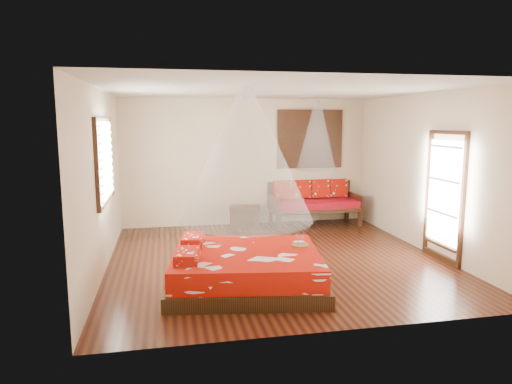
% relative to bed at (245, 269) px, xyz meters
% --- Properties ---
extents(room, '(5.54, 5.54, 2.84)m').
position_rel_bed_xyz_m(room, '(0.72, 1.16, 1.15)').
color(room, black).
rests_on(room, ground).
extents(bed, '(2.38, 2.21, 0.64)m').
position_rel_bed_xyz_m(bed, '(0.00, 0.00, 0.00)').
color(bed, black).
rests_on(bed, floor).
extents(daybed, '(1.97, 0.88, 0.98)m').
position_rel_bed_xyz_m(daybed, '(2.18, 3.55, 0.27)').
color(daybed, black).
rests_on(daybed, floor).
extents(storage_chest, '(0.75, 0.62, 0.45)m').
position_rel_bed_xyz_m(storage_chest, '(0.62, 3.61, -0.02)').
color(storage_chest, black).
rests_on(storage_chest, floor).
extents(shutter_panel, '(1.52, 0.06, 1.32)m').
position_rel_bed_xyz_m(shutter_panel, '(2.18, 3.88, 1.65)').
color(shutter_panel, black).
rests_on(shutter_panel, wall_back).
extents(window_left, '(0.10, 1.74, 1.34)m').
position_rel_bed_xyz_m(window_left, '(-1.99, 1.36, 1.45)').
color(window_left, black).
rests_on(window_left, wall_left).
extents(glazed_door, '(0.08, 1.02, 2.16)m').
position_rel_bed_xyz_m(glazed_door, '(3.43, 0.56, 0.82)').
color(glazed_door, black).
rests_on(glazed_door, floor).
extents(wine_tray, '(0.25, 0.25, 0.21)m').
position_rel_bed_xyz_m(wine_tray, '(0.83, 0.11, 0.30)').
color(wine_tray, brown).
rests_on(wine_tray, bed).
extents(mosquito_net_main, '(1.85, 1.85, 1.80)m').
position_rel_bed_xyz_m(mosquito_net_main, '(0.02, -0.00, 1.60)').
color(mosquito_net_main, white).
rests_on(mosquito_net_main, ceiling).
extents(mosquito_net_daybed, '(0.86, 0.86, 1.50)m').
position_rel_bed_xyz_m(mosquito_net_daybed, '(2.18, 3.41, 1.75)').
color(mosquito_net_daybed, white).
rests_on(mosquito_net_daybed, ceiling).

